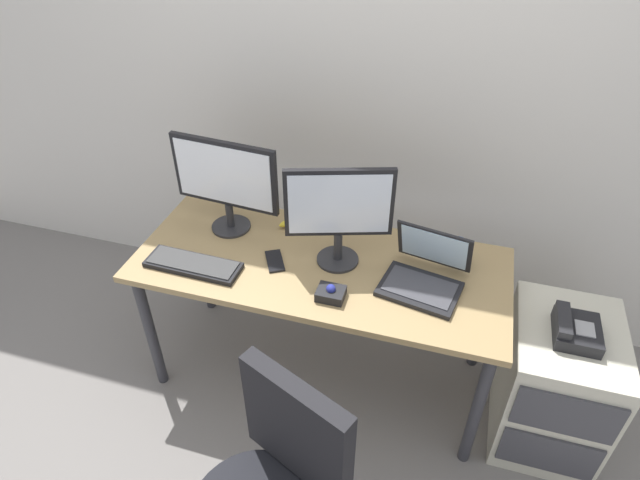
{
  "coord_description": "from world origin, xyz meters",
  "views": [
    {
      "loc": [
        0.5,
        -1.69,
        2.19
      ],
      "look_at": [
        0.0,
        0.0,
        0.84
      ],
      "focal_mm": 30.06,
      "sensor_mm": 36.0,
      "label": 1
    }
  ],
  "objects_px": {
    "coffee_mug": "(457,252)",
    "banana": "(297,220)",
    "keyboard": "(193,264)",
    "cell_phone": "(275,261)",
    "trackball_mouse": "(331,293)",
    "desk_phone": "(575,330)",
    "file_cabinet": "(553,384)",
    "monitor_main": "(225,180)",
    "monitor_side": "(339,210)",
    "laptop": "(425,273)"
  },
  "relations": [
    {
      "from": "monitor_side",
      "to": "banana",
      "type": "relative_size",
      "value": 2.36
    },
    {
      "from": "desk_phone",
      "to": "laptop",
      "type": "relative_size",
      "value": 0.56
    },
    {
      "from": "file_cabinet",
      "to": "monitor_main",
      "type": "distance_m",
      "value": 1.66
    },
    {
      "from": "file_cabinet",
      "to": "trackball_mouse",
      "type": "bearing_deg",
      "value": -169.8
    },
    {
      "from": "keyboard",
      "to": "trackball_mouse",
      "type": "bearing_deg",
      "value": -1.39
    },
    {
      "from": "cell_phone",
      "to": "banana",
      "type": "distance_m",
      "value": 0.3
    },
    {
      "from": "laptop",
      "to": "banana",
      "type": "bearing_deg",
      "value": 158.15
    },
    {
      "from": "desk_phone",
      "to": "banana",
      "type": "distance_m",
      "value": 1.26
    },
    {
      "from": "desk_phone",
      "to": "laptop",
      "type": "xyz_separation_m",
      "value": [
        -0.6,
        0.04,
        0.11
      ]
    },
    {
      "from": "file_cabinet",
      "to": "monitor_side",
      "type": "xyz_separation_m",
      "value": [
        -0.98,
        0.06,
        0.67
      ]
    },
    {
      "from": "desk_phone",
      "to": "keyboard",
      "type": "relative_size",
      "value": 0.48
    },
    {
      "from": "monitor_main",
      "to": "laptop",
      "type": "height_order",
      "value": "monitor_main"
    },
    {
      "from": "desk_phone",
      "to": "banana",
      "type": "xyz_separation_m",
      "value": [
        -1.22,
        0.29,
        0.08
      ]
    },
    {
      "from": "banana",
      "to": "desk_phone",
      "type": "bearing_deg",
      "value": -13.22
    },
    {
      "from": "desk_phone",
      "to": "monitor_main",
      "type": "xyz_separation_m",
      "value": [
        -1.51,
        0.17,
        0.32
      ]
    },
    {
      "from": "trackball_mouse",
      "to": "banana",
      "type": "xyz_separation_m",
      "value": [
        -0.29,
        0.44,
        -0.0
      ]
    },
    {
      "from": "laptop",
      "to": "monitor_main",
      "type": "bearing_deg",
      "value": 171.82
    },
    {
      "from": "file_cabinet",
      "to": "keyboard",
      "type": "xyz_separation_m",
      "value": [
        -1.55,
        -0.16,
        0.42
      ]
    },
    {
      "from": "monitor_side",
      "to": "cell_phone",
      "type": "relative_size",
      "value": 3.16
    },
    {
      "from": "monitor_main",
      "to": "coffee_mug",
      "type": "xyz_separation_m",
      "value": [
        1.03,
        0.04,
        -0.2
      ]
    },
    {
      "from": "monitor_main",
      "to": "monitor_side",
      "type": "relative_size",
      "value": 1.11
    },
    {
      "from": "monitor_side",
      "to": "cell_phone",
      "type": "height_order",
      "value": "monitor_side"
    },
    {
      "from": "laptop",
      "to": "cell_phone",
      "type": "xyz_separation_m",
      "value": [
        -0.63,
        -0.05,
        -0.05
      ]
    },
    {
      "from": "desk_phone",
      "to": "cell_phone",
      "type": "relative_size",
      "value": 1.41
    },
    {
      "from": "banana",
      "to": "laptop",
      "type": "bearing_deg",
      "value": -21.85
    },
    {
      "from": "keyboard",
      "to": "cell_phone",
      "type": "xyz_separation_m",
      "value": [
        0.32,
        0.13,
        -0.01
      ]
    },
    {
      "from": "monitor_side",
      "to": "banana",
      "type": "xyz_separation_m",
      "value": [
        -0.25,
        0.21,
        -0.24
      ]
    },
    {
      "from": "monitor_side",
      "to": "desk_phone",
      "type": "bearing_deg",
      "value": -4.39
    },
    {
      "from": "trackball_mouse",
      "to": "coffee_mug",
      "type": "distance_m",
      "value": 0.58
    },
    {
      "from": "coffee_mug",
      "to": "cell_phone",
      "type": "distance_m",
      "value": 0.78
    },
    {
      "from": "monitor_main",
      "to": "cell_phone",
      "type": "xyz_separation_m",
      "value": [
        0.28,
        -0.18,
        -0.25
      ]
    },
    {
      "from": "cell_phone",
      "to": "keyboard",
      "type": "bearing_deg",
      "value": 173.04
    },
    {
      "from": "trackball_mouse",
      "to": "desk_phone",
      "type": "bearing_deg",
      "value": 9.31
    },
    {
      "from": "keyboard",
      "to": "monitor_side",
      "type": "bearing_deg",
      "value": 20.34
    },
    {
      "from": "desk_phone",
      "to": "trackball_mouse",
      "type": "distance_m",
      "value": 0.95
    },
    {
      "from": "laptop",
      "to": "keyboard",
      "type": "bearing_deg",
      "value": -169.58
    },
    {
      "from": "banana",
      "to": "cell_phone",
      "type": "bearing_deg",
      "value": -90.63
    },
    {
      "from": "monitor_side",
      "to": "cell_phone",
      "type": "xyz_separation_m",
      "value": [
        -0.26,
        -0.08,
        -0.26
      ]
    },
    {
      "from": "coffee_mug",
      "to": "banana",
      "type": "height_order",
      "value": "coffee_mug"
    },
    {
      "from": "desk_phone",
      "to": "trackball_mouse",
      "type": "height_order",
      "value": "trackball_mouse"
    },
    {
      "from": "banana",
      "to": "monitor_main",
      "type": "bearing_deg",
      "value": -157.17
    },
    {
      "from": "file_cabinet",
      "to": "banana",
      "type": "height_order",
      "value": "banana"
    },
    {
      "from": "coffee_mug",
      "to": "cell_phone",
      "type": "bearing_deg",
      "value": -163.92
    },
    {
      "from": "monitor_side",
      "to": "cell_phone",
      "type": "distance_m",
      "value": 0.37
    },
    {
      "from": "file_cabinet",
      "to": "desk_phone",
      "type": "bearing_deg",
      "value": -116.78
    },
    {
      "from": "cell_phone",
      "to": "trackball_mouse",
      "type": "bearing_deg",
      "value": -55.34
    },
    {
      "from": "monitor_side",
      "to": "keyboard",
      "type": "relative_size",
      "value": 1.09
    },
    {
      "from": "file_cabinet",
      "to": "laptop",
      "type": "relative_size",
      "value": 1.74
    },
    {
      "from": "cell_phone",
      "to": "banana",
      "type": "bearing_deg",
      "value": 60.44
    },
    {
      "from": "monitor_main",
      "to": "trackball_mouse",
      "type": "bearing_deg",
      "value": -29.3
    }
  ]
}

